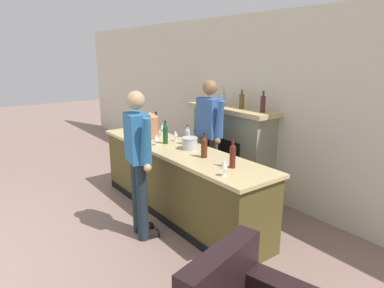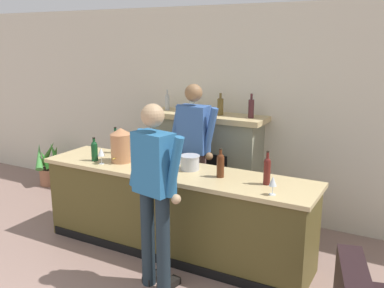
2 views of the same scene
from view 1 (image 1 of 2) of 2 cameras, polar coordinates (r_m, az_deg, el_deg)
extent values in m
cube|color=beige|center=(5.57, 8.60, 6.47)|extent=(12.00, 0.07, 2.75)
cube|color=brown|center=(4.75, -2.35, -6.42)|extent=(3.05, 0.66, 0.91)
cube|color=tan|center=(4.59, -2.42, -0.88)|extent=(3.12, 0.73, 0.04)
cube|color=black|center=(4.75, -5.72, -11.82)|extent=(2.99, 0.01, 0.10)
cube|color=gray|center=(5.53, 6.66, -1.22)|extent=(1.45, 0.44, 1.30)
cube|color=black|center=(5.43, 4.82, -3.40)|extent=(0.79, 0.02, 0.83)
cube|color=tan|center=(5.36, 6.73, 5.81)|extent=(1.61, 0.52, 0.07)
cylinder|color=#A4AAAC|center=(5.79, 2.67, 7.97)|extent=(0.06, 0.06, 0.21)
cylinder|color=#A4AAAC|center=(5.77, 2.69, 9.35)|extent=(0.02, 0.02, 0.07)
cylinder|color=#A3B9BE|center=(5.50, 5.24, 7.44)|extent=(0.07, 0.07, 0.19)
cylinder|color=#A3B9BE|center=(5.48, 5.28, 8.75)|extent=(0.03, 0.03, 0.06)
cylinder|color=brown|center=(5.20, 8.28, 7.04)|extent=(0.08, 0.08, 0.21)
cylinder|color=brown|center=(5.18, 8.34, 8.58)|extent=(0.03, 0.03, 0.07)
cylinder|color=#4A2225|center=(4.92, 11.73, 6.50)|extent=(0.07, 0.07, 0.23)
cylinder|color=#4A2225|center=(4.90, 11.83, 8.24)|extent=(0.03, 0.03, 0.08)
cylinder|color=#9A6145|center=(7.73, -8.80, -0.54)|extent=(0.32, 0.32, 0.27)
cylinder|color=#332319|center=(7.70, -8.84, 0.35)|extent=(0.29, 0.29, 0.02)
cone|color=#378A30|center=(7.53, -8.34, 2.05)|extent=(0.15, 0.28, 0.46)
cone|color=#488727|center=(7.67, -8.07, 1.96)|extent=(0.32, 0.20, 0.39)
cone|color=#47802F|center=(7.77, -8.66, 2.26)|extent=(0.30, 0.31, 0.43)
cone|color=#43913F|center=(7.69, -9.89, 2.00)|extent=(0.36, 0.37, 0.42)
cone|color=green|center=(7.60, -9.39, 1.53)|extent=(0.27, 0.18, 0.32)
cylinder|color=#1D2932|center=(4.12, -8.29, -9.58)|extent=(0.13, 0.13, 0.96)
cube|color=black|center=(4.35, -7.16, -14.80)|extent=(0.14, 0.25, 0.07)
cylinder|color=#1D2932|center=(4.30, -9.10, -8.56)|extent=(0.13, 0.13, 0.96)
cube|color=black|center=(4.51, -7.98, -13.63)|extent=(0.14, 0.25, 0.07)
cube|color=#276598|center=(3.97, -9.14, 1.06)|extent=(0.40, 0.29, 0.56)
cylinder|color=#276598|center=(3.76, -7.85, 0.34)|extent=(0.20, 0.08, 0.57)
sphere|color=tan|center=(3.85, -7.41, -3.96)|extent=(0.09, 0.09, 0.09)
cylinder|color=#276598|center=(4.19, -9.77, 1.78)|extent=(0.20, 0.08, 0.57)
sphere|color=tan|center=(4.27, -9.34, -2.12)|extent=(0.09, 0.09, 0.09)
sphere|color=tan|center=(3.88, -9.40, 7.23)|extent=(0.21, 0.21, 0.21)
cylinder|color=#523937|center=(5.22, 2.11, -3.90)|extent=(0.13, 0.13, 0.99)
cube|color=black|center=(5.35, 1.47, -8.73)|extent=(0.10, 0.24, 0.07)
cylinder|color=#523937|center=(5.07, 3.53, -4.48)|extent=(0.13, 0.13, 0.99)
cube|color=black|center=(5.20, 2.86, -9.43)|extent=(0.10, 0.24, 0.07)
cube|color=#365CA1|center=(4.94, 2.93, 4.38)|extent=(0.36, 0.22, 0.57)
cylinder|color=#365CA1|center=(5.11, 1.10, 4.79)|extent=(0.20, 0.08, 0.57)
sphere|color=olive|center=(5.16, 0.91, 1.49)|extent=(0.09, 0.09, 0.09)
cylinder|color=#365CA1|center=(4.76, 4.52, 3.99)|extent=(0.20, 0.08, 0.57)
sphere|color=olive|center=(4.81, 4.27, 0.46)|extent=(0.09, 0.09, 0.09)
sphere|color=olive|center=(4.88, 3.00, 9.40)|extent=(0.21, 0.21, 0.21)
cylinder|color=#BD7C51|center=(5.10, -6.91, 2.75)|extent=(0.24, 0.24, 0.32)
cone|color=#BD7C51|center=(5.06, -6.98, 4.94)|extent=(0.25, 0.25, 0.07)
cylinder|color=#B29333|center=(5.05, -8.26, 1.53)|extent=(0.02, 0.04, 0.02)
cylinder|color=silver|center=(4.49, -0.38, 0.03)|extent=(0.20, 0.20, 0.15)
cylinder|color=silver|center=(4.47, -0.38, 1.01)|extent=(0.21, 0.21, 0.01)
cylinder|color=#0D3D21|center=(5.50, -5.97, 3.18)|extent=(0.07, 0.07, 0.23)
sphere|color=#0D3D21|center=(5.48, -6.00, 4.34)|extent=(0.07, 0.07, 0.07)
cylinder|color=#0D3D21|center=(5.47, -6.01, 4.79)|extent=(0.03, 0.03, 0.09)
cylinder|color=black|center=(5.46, -6.02, 5.31)|extent=(0.03, 0.03, 0.01)
cylinder|color=#124720|center=(4.78, -4.45, 1.40)|extent=(0.07, 0.07, 0.23)
sphere|color=#124720|center=(4.75, -4.48, 2.73)|extent=(0.07, 0.07, 0.07)
cylinder|color=#124720|center=(4.74, -4.49, 3.25)|extent=(0.03, 0.03, 0.09)
cylinder|color=black|center=(4.73, -4.50, 3.85)|extent=(0.03, 0.03, 0.01)
cylinder|color=#ADA6BF|center=(4.73, -0.77, 1.04)|extent=(0.08, 0.08, 0.19)
sphere|color=#ADA6BF|center=(4.70, -0.77, 2.14)|extent=(0.08, 0.08, 0.08)
cylinder|color=#ADA6BF|center=(4.70, -0.77, 2.58)|extent=(0.03, 0.03, 0.07)
cylinder|color=black|center=(4.69, -0.78, 3.08)|extent=(0.04, 0.04, 0.01)
cylinder|color=#11421F|center=(5.31, -9.60, 2.43)|extent=(0.07, 0.07, 0.19)
sphere|color=#11421F|center=(5.30, -9.65, 3.44)|extent=(0.07, 0.07, 0.07)
cylinder|color=#11421F|center=(5.29, -9.67, 3.84)|extent=(0.03, 0.03, 0.07)
cylinder|color=black|center=(5.28, -9.69, 4.30)|extent=(0.03, 0.03, 0.01)
cylinder|color=#502612|center=(4.14, 2.05, -0.85)|extent=(0.08, 0.08, 0.21)
sphere|color=#502612|center=(4.11, 2.06, 0.54)|extent=(0.07, 0.07, 0.07)
cylinder|color=#502612|center=(4.10, 2.06, 1.09)|extent=(0.03, 0.03, 0.08)
cylinder|color=black|center=(4.09, 2.07, 1.73)|extent=(0.03, 0.03, 0.01)
cylinder|color=#541A16|center=(3.79, 6.78, -2.28)|extent=(0.07, 0.07, 0.23)
sphere|color=#541A16|center=(3.75, 6.83, -0.59)|extent=(0.06, 0.06, 0.06)
cylinder|color=#541A16|center=(3.74, 6.86, 0.08)|extent=(0.03, 0.03, 0.09)
cylinder|color=black|center=(3.73, 6.88, 0.84)|extent=(0.03, 0.03, 0.01)
cylinder|color=silver|center=(5.17, -9.39, 1.04)|extent=(0.06, 0.06, 0.01)
cylinder|color=silver|center=(5.16, -9.41, 1.55)|extent=(0.01, 0.01, 0.09)
cone|color=silver|center=(5.14, -9.45, 2.53)|extent=(0.08, 0.08, 0.09)
cylinder|color=silver|center=(3.56, 5.35, -5.29)|extent=(0.07, 0.07, 0.01)
cylinder|color=silver|center=(3.55, 5.37, -4.64)|extent=(0.01, 0.01, 0.08)
cone|color=silver|center=(3.52, 5.40, -3.33)|extent=(0.07, 0.07, 0.09)
cylinder|color=silver|center=(4.73, -5.91, -0.17)|extent=(0.07, 0.07, 0.01)
cylinder|color=silver|center=(4.72, -5.92, 0.26)|extent=(0.01, 0.01, 0.07)
cone|color=silver|center=(4.70, -5.95, 1.13)|extent=(0.08, 0.08, 0.08)
cylinder|color=silver|center=(4.93, -2.76, 0.52)|extent=(0.06, 0.06, 0.01)
cylinder|color=silver|center=(4.92, -2.77, 0.96)|extent=(0.01, 0.01, 0.07)
cone|color=silver|center=(4.90, -2.78, 1.83)|extent=(0.07, 0.07, 0.08)
cylinder|color=silver|center=(5.34, -5.01, 1.61)|extent=(0.06, 0.06, 0.01)
cylinder|color=silver|center=(5.33, -5.02, 2.06)|extent=(0.01, 0.01, 0.08)
cone|color=silver|center=(5.31, -5.04, 2.97)|extent=(0.07, 0.07, 0.09)
camera|label=2|loc=(1.88, -81.53, 6.38)|focal=40.00mm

